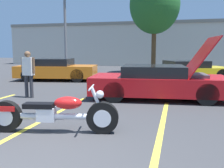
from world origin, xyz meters
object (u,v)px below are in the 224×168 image
(motorcycle, at_px, (54,114))
(parked_car_mid_row, at_px, (188,71))
(spectator_by_show_car, at_px, (28,70))
(show_car_hood_open, at_px, (159,82))
(light_pole, at_px, (66,11))
(parked_car_left_row, at_px, (57,70))
(tree_background, at_px, (155,5))

(motorcycle, relative_size, parked_car_mid_row, 0.56)
(spectator_by_show_car, bearing_deg, show_car_hood_open, 12.22)
(show_car_hood_open, xyz_separation_m, parked_car_mid_row, (1.15, 5.02, -0.03))
(light_pole, relative_size, parked_car_left_row, 1.76)
(tree_background, relative_size, motorcycle, 2.56)
(light_pole, xyz_separation_m, spectator_by_show_car, (2.73, -9.06, -3.37))
(light_pole, bearing_deg, motorcycle, -66.40)
(show_car_hood_open, xyz_separation_m, parked_car_left_row, (-5.81, 3.84, -0.00))
(tree_background, height_order, parked_car_mid_row, tree_background)
(motorcycle, distance_m, parked_car_left_row, 8.90)
(tree_background, height_order, parked_car_left_row, tree_background)
(parked_car_left_row, bearing_deg, light_pole, 97.17)
(light_pole, distance_m, spectator_by_show_car, 10.04)
(tree_background, xyz_separation_m, parked_car_left_row, (-4.75, -5.49, -4.12))
(tree_background, relative_size, show_car_hood_open, 1.42)
(tree_background, distance_m, motorcycle, 14.13)
(parked_car_left_row, bearing_deg, motorcycle, -73.60)
(tree_background, bearing_deg, motorcycle, -93.19)
(light_pole, bearing_deg, spectator_by_show_car, -73.26)
(tree_background, relative_size, parked_car_left_row, 1.50)
(parked_car_left_row, relative_size, parked_car_mid_row, 0.95)
(parked_car_mid_row, relative_size, spectator_by_show_car, 2.89)
(tree_background, bearing_deg, show_car_hood_open, -83.47)
(tree_background, distance_m, parked_car_mid_row, 6.38)
(parked_car_mid_row, bearing_deg, spectator_by_show_car, -157.50)
(motorcycle, bearing_deg, spectator_by_show_car, 117.84)
(motorcycle, xyz_separation_m, parked_car_mid_row, (2.97, 9.13, 0.16))
(motorcycle, relative_size, spectator_by_show_car, 1.61)
(light_pole, height_order, motorcycle, light_pole)
(light_pole, bearing_deg, parked_car_mid_row, -20.37)
(parked_car_left_row, xyz_separation_m, parked_car_mid_row, (6.96, 1.18, -0.03))
(light_pole, xyz_separation_m, tree_background, (6.08, 1.23, 0.37))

